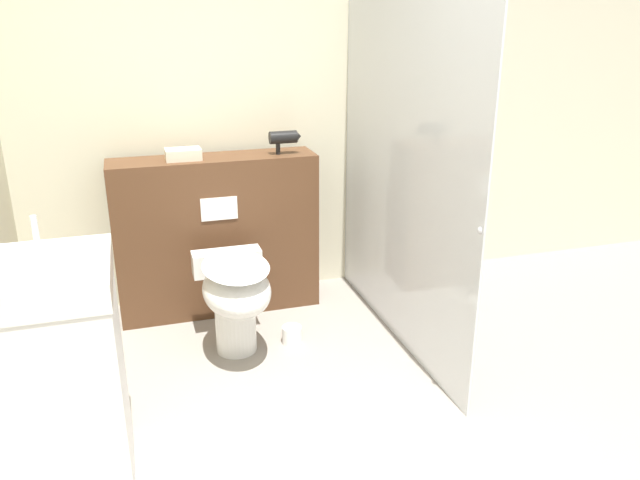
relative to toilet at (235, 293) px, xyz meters
name	(u,v)px	position (x,y,z in m)	size (l,w,h in m)	color
wall_back	(230,110)	(0.16, 0.88, 0.87)	(8.00, 0.06, 2.50)	beige
partition_panel	(217,235)	(0.00, 0.63, 0.13)	(1.26, 0.32, 1.01)	#51331E
shower_glass	(401,176)	(0.95, -0.04, 0.60)	(0.04, 1.77, 1.96)	silver
toilet	(235,293)	(0.00, 0.00, 0.00)	(0.40, 0.65, 0.57)	white
sink_vanity	(54,380)	(-0.85, -0.83, 0.11)	(0.53, 0.55, 1.12)	white
hair_drier	(284,138)	(0.44, 0.59, 0.74)	(0.20, 0.08, 0.14)	black
folded_towel	(183,154)	(-0.18, 0.61, 0.67)	(0.21, 0.14, 0.07)	beige
spare_toilet_roll	(292,335)	(0.33, 0.03, -0.33)	(0.12, 0.12, 0.10)	white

